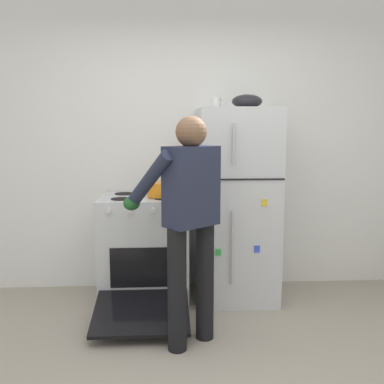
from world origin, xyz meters
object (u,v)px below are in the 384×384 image
Objects in this scene: refrigerator at (236,205)px; stove_range at (145,249)px; mixing_bowl at (247,101)px; person_cook at (187,210)px; coffee_mug at (216,103)px; red_pot at (162,189)px.

refrigerator reaches higher than stove_range.
stove_range is at bearing -178.85° from mixing_bowl.
refrigerator is 1.05× the size of person_cook.
mixing_bowl reaches higher than stove_range.
mixing_bowl is at bearing 1.15° from stove_range.
person_cook is at bearing -108.55° from coffee_mug.
refrigerator is at bearing -15.83° from coffee_mug.
mixing_bowl reaches higher than coffee_mug.
mixing_bowl reaches higher than refrigerator.
refrigerator is 0.90m from stove_range.
stove_range is 10.96× the size of coffee_mug.
refrigerator is 0.90m from mixing_bowl.
red_pot is 1.05m from mixing_bowl.
stove_range is 1.57m from mixing_bowl.
mixing_bowl is (0.89, 0.02, 1.29)m from stove_range.
mixing_bowl reaches higher than person_cook.
stove_range is (-0.81, -0.02, -0.39)m from refrigerator.
refrigerator is at bearing 1.24° from stove_range.
stove_range is 0.56m from red_pot.
person_cook reaches higher than stove_range.
person_cook is 1.21m from coffee_mug.
refrigerator is 15.05× the size of coffee_mug.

